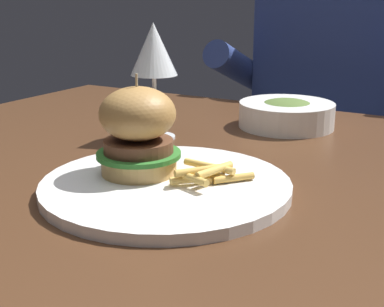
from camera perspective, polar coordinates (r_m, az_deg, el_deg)
The scene contains 7 objects.
dining_table at distance 0.83m, azimuth 0.42°, elevation -6.76°, with size 1.16×0.87×0.74m.
main_plate at distance 0.66m, azimuth -2.79°, elevation -3.46°, with size 0.31×0.31×0.01m, color white.
burger_sandwich at distance 0.68m, azimuth -5.78°, elevation 2.43°, with size 0.11×0.11×0.13m.
fries_pile at distance 0.66m, azimuth 1.58°, elevation -2.09°, with size 0.09×0.10×0.02m.
wine_glass at distance 0.88m, azimuth -4.11°, elevation 10.68°, with size 0.08×0.08×0.19m.
soup_bowl at distance 0.99m, azimuth 10.04°, elevation 4.22°, with size 0.17×0.17×0.05m.
diner_person at distance 1.48m, azimuth 14.24°, elevation 0.06°, with size 0.51×0.36×1.18m.
Camera 1 is at (0.37, -0.66, 0.98)m, focal length 50.00 mm.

